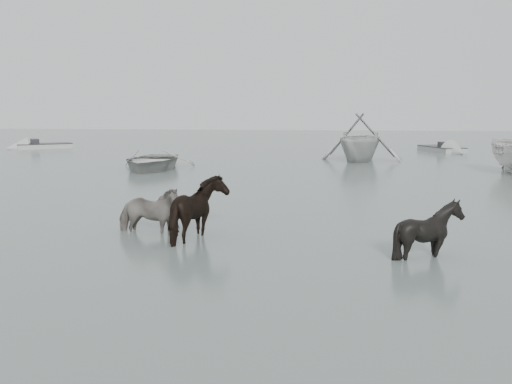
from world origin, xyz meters
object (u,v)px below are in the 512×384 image
pony_dark (200,204)px  pony_black (429,222)px  pony_pinto (148,204)px  rowboat_lead (152,158)px

pony_dark → pony_black: bearing=-113.1°
pony_pinto → pony_dark: size_ratio=1.03×
pony_black → rowboat_lead: size_ratio=0.28×
pony_dark → pony_black: size_ratio=1.13×
pony_dark → rowboat_lead: pony_dark is taller
pony_black → rowboat_lead: pony_black is taller
pony_pinto → pony_black: (6.31, -1.41, 0.01)m
pony_dark → pony_black: pony_dark is taller
pony_pinto → rowboat_lead: bearing=23.1°
pony_pinto → pony_dark: 1.46m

